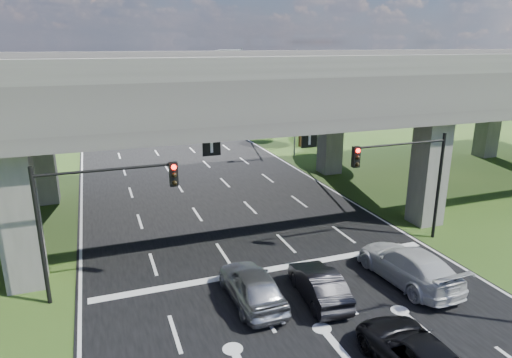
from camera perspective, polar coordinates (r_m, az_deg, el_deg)
ground at (r=19.88m, az=6.00°, el=-15.65°), size 160.00×160.00×0.00m
road at (r=28.20m, az=-2.87°, el=-5.38°), size 18.00×120.00×0.03m
overpass at (r=28.18m, az=-4.33°, el=11.19°), size 80.00×15.00×10.00m
signal_right at (r=25.25m, az=18.51°, el=1.09°), size 5.76×0.54×6.00m
signal_left at (r=20.01m, az=-19.59°, el=-3.02°), size 5.76×0.54×6.00m
streetlight_far at (r=43.09m, az=4.49°, el=10.33°), size 3.38×0.25×10.00m
streetlight_beyond at (r=57.97m, az=-2.16°, el=12.00°), size 3.38×0.25×10.00m
tree_left_near at (r=41.91m, az=-28.69°, el=6.74°), size 4.50×4.50×7.80m
tree_left_far at (r=57.53m, az=-25.59°, el=9.67°), size 4.80×4.80×8.32m
tree_right_near at (r=48.08m, az=5.71°, el=9.34°), size 4.20×4.20×7.28m
tree_right_mid at (r=56.58m, az=4.96°, el=10.14°), size 3.91×3.90×6.76m
tree_right_far at (r=62.45m, az=-1.56°, el=11.40°), size 4.50×4.50×7.80m
car_silver at (r=19.68m, az=-0.51°, el=-13.12°), size 1.91×4.67×1.58m
car_dark at (r=20.13m, az=7.86°, el=-12.91°), size 1.85×4.29×1.37m
car_white at (r=22.33m, az=18.49°, el=-10.17°), size 2.57×5.71×1.63m
car_trailing at (r=16.99m, az=19.45°, el=-20.02°), size 2.34×4.94×1.36m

